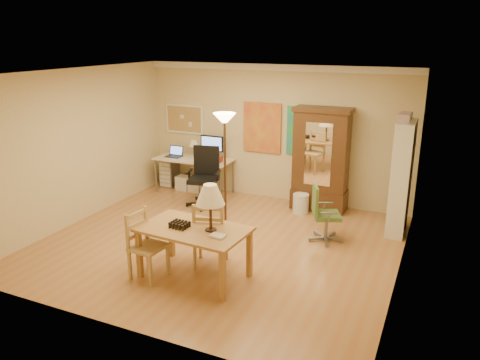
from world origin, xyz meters
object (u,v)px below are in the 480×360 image
at_px(computer_desk, 196,172).
at_px(office_chair_green, 324,226).
at_px(armoire, 321,166).
at_px(office_chair_black, 204,190).
at_px(dining_table, 200,219).
at_px(bookshelf, 401,179).

bearing_deg(computer_desk, office_chair_green, -23.11).
xyz_separation_m(office_chair_green, armoire, (-0.47, 1.41, 0.60)).
bearing_deg(office_chair_green, computer_desk, 156.89).
relative_size(computer_desk, office_chair_black, 1.41).
distance_m(dining_table, office_chair_green, 2.36).
xyz_separation_m(dining_table, bookshelf, (2.28, 2.78, 0.08)).
distance_m(computer_desk, office_chair_black, 0.87).
bearing_deg(office_chair_green, office_chair_black, 165.33).
height_order(office_chair_green, bookshelf, bookshelf).
xyz_separation_m(dining_table, office_chair_green, (1.23, 1.91, -0.61)).
bearing_deg(bookshelf, office_chair_green, -140.43).
xyz_separation_m(computer_desk, office_chair_black, (0.55, -0.66, -0.14)).
height_order(dining_table, computer_desk, dining_table).
bearing_deg(office_chair_black, office_chair_green, -14.67).
xyz_separation_m(office_chair_black, office_chair_green, (2.58, -0.67, -0.06)).
distance_m(computer_desk, armoire, 2.69).
xyz_separation_m(office_chair_black, bookshelf, (3.62, 0.19, 0.64)).
bearing_deg(office_chair_black, computer_desk, 129.67).
bearing_deg(office_chair_black, dining_table, -62.58).
xyz_separation_m(computer_desk, bookshelf, (4.17, -0.47, 0.50)).
height_order(office_chair_black, armoire, armoire).
relative_size(dining_table, office_chair_green, 1.60).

